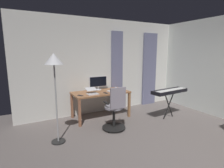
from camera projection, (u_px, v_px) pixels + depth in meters
name	position (u px, v px, depth m)	size (l,w,h in m)	color
ground_plane	(189.00, 164.00, 2.94)	(8.20, 8.20, 0.00)	#665D5A
back_room_partition	(105.00, 66.00, 5.43)	(5.16, 0.10, 2.77)	silver
curtain_left_panel	(149.00, 70.00, 6.14)	(0.54, 0.06, 2.43)	slate
curtain_right_panel	(117.00, 72.00, 5.53)	(0.38, 0.06, 2.43)	slate
desk	(101.00, 95.00, 4.92)	(1.53, 0.76, 0.74)	#94613D
office_chair	(115.00, 110.00, 4.13)	(0.56, 0.56, 1.05)	black
computer_monitor	(98.00, 82.00, 5.11)	(0.55, 0.18, 0.40)	silver
computer_keyboard	(115.00, 91.00, 4.99)	(0.43, 0.14, 0.02)	silver
laptop	(92.00, 92.00, 4.63)	(0.29, 0.32, 0.15)	silver
computer_mouse	(116.00, 88.00, 5.39)	(0.06, 0.10, 0.04)	#B7BCC1
cell_phone_by_monitor	(80.00, 95.00, 4.47)	(0.07, 0.14, 0.01)	black
cell_phone_face_up	(106.00, 93.00, 4.73)	(0.07, 0.14, 0.01)	#232328
piano_keyboard	(170.00, 92.00, 4.86)	(1.15, 0.42, 0.82)	black
floor_lamp	(54.00, 66.00, 3.37)	(0.36, 0.36, 1.80)	black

